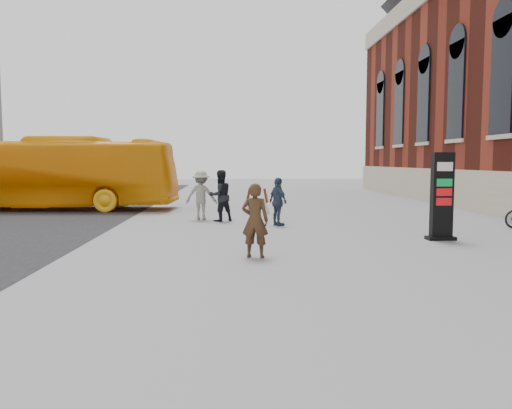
{
  "coord_description": "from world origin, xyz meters",
  "views": [
    {
      "loc": [
        -1.08,
        -11.27,
        2.2
      ],
      "look_at": [
        -0.49,
        0.98,
        1.13
      ],
      "focal_mm": 35.0,
      "sensor_mm": 36.0,
      "label": 1
    }
  ],
  "objects_px": {
    "pedestrian_c": "(278,202)",
    "woman": "(255,219)",
    "bus": "(45,174)",
    "pedestrian_b": "(201,195)",
    "info_pylon": "(442,196)",
    "pedestrian_a": "(220,196)"
  },
  "relations": [
    {
      "from": "pedestrian_b",
      "to": "pedestrian_c",
      "type": "bearing_deg",
      "value": 153.62
    },
    {
      "from": "info_pylon",
      "to": "pedestrian_b",
      "type": "bearing_deg",
      "value": 141.92
    },
    {
      "from": "bus",
      "to": "pedestrian_c",
      "type": "relative_size",
      "value": 7.13
    },
    {
      "from": "pedestrian_b",
      "to": "pedestrian_c",
      "type": "height_order",
      "value": "pedestrian_b"
    },
    {
      "from": "info_pylon",
      "to": "pedestrian_b",
      "type": "relative_size",
      "value": 1.33
    },
    {
      "from": "bus",
      "to": "pedestrian_c",
      "type": "xyz_separation_m",
      "value": [
        10.04,
        -6.21,
        -0.81
      ]
    },
    {
      "from": "woman",
      "to": "pedestrian_c",
      "type": "xyz_separation_m",
      "value": [
        1.04,
        5.56,
        -0.05
      ]
    },
    {
      "from": "pedestrian_c",
      "to": "woman",
      "type": "bearing_deg",
      "value": 141.87
    },
    {
      "from": "woman",
      "to": "pedestrian_b",
      "type": "relative_size",
      "value": 0.93
    },
    {
      "from": "info_pylon",
      "to": "pedestrian_c",
      "type": "height_order",
      "value": "info_pylon"
    },
    {
      "from": "pedestrian_c",
      "to": "pedestrian_b",
      "type": "bearing_deg",
      "value": 27.19
    },
    {
      "from": "pedestrian_a",
      "to": "pedestrian_b",
      "type": "xyz_separation_m",
      "value": [
        -0.73,
        0.57,
        -0.02
      ]
    },
    {
      "from": "woman",
      "to": "pedestrian_b",
      "type": "xyz_separation_m",
      "value": [
        -1.68,
        7.48,
        0.05
      ]
    },
    {
      "from": "woman",
      "to": "bus",
      "type": "distance_m",
      "value": 14.83
    },
    {
      "from": "pedestrian_b",
      "to": "pedestrian_a",
      "type": "bearing_deg",
      "value": 150.65
    },
    {
      "from": "info_pylon",
      "to": "pedestrian_b",
      "type": "xyz_separation_m",
      "value": [
        -6.99,
        5.19,
        -0.3
      ]
    },
    {
      "from": "woman",
      "to": "bus",
      "type": "relative_size",
      "value": 0.15
    },
    {
      "from": "info_pylon",
      "to": "pedestrian_c",
      "type": "xyz_separation_m",
      "value": [
        -4.27,
        3.27,
        -0.4
      ]
    },
    {
      "from": "woman",
      "to": "bus",
      "type": "height_order",
      "value": "bus"
    },
    {
      "from": "info_pylon",
      "to": "pedestrian_a",
      "type": "height_order",
      "value": "info_pylon"
    },
    {
      "from": "pedestrian_b",
      "to": "info_pylon",
      "type": "bearing_deg",
      "value": 152.3
    },
    {
      "from": "bus",
      "to": "pedestrian_a",
      "type": "relative_size",
      "value": 6.26
    }
  ]
}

